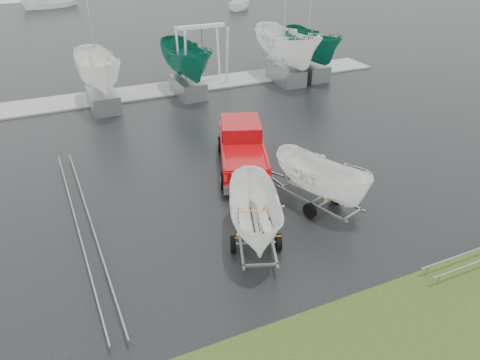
# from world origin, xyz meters

# --- Properties ---
(ground_plane) EXTENTS (120.00, 120.00, 0.00)m
(ground_plane) POSITION_xyz_m (0.00, 0.00, 0.00)
(ground_plane) COLOR black
(ground_plane) RESTS_ON ground
(grass_verge) EXTENTS (40.00, 40.00, 0.00)m
(grass_verge) POSITION_xyz_m (0.00, -11.00, 0.00)
(grass_verge) COLOR #243113
(grass_verge) RESTS_ON ground
(dock) EXTENTS (30.00, 3.00, 0.12)m
(dock) POSITION_xyz_m (0.00, 13.00, 0.05)
(dock) COLOR gray
(dock) RESTS_ON ground
(pickup_truck) EXTENTS (3.91, 6.17, 1.94)m
(pickup_truck) POSITION_xyz_m (-1.37, 0.49, 1.01)
(pickup_truck) COLOR #96080C
(pickup_truck) RESTS_ON ground
(trailer_hitched) EXTENTS (2.37, 3.78, 5.21)m
(trailer_hitched) POSITION_xyz_m (-3.63, -5.52, 2.82)
(trailer_hitched) COLOR gray
(trailer_hitched) RESTS_ON ground
(trailer_parked) EXTENTS (2.18, 3.79, 5.04)m
(trailer_parked) POSITION_xyz_m (-0.14, -4.29, 2.73)
(trailer_parked) COLOR gray
(trailer_parked) RESTS_ON ground
(boat_hoist) EXTENTS (3.30, 2.18, 4.12)m
(boat_hoist) POSITION_xyz_m (1.42, 13.00, 2.67)
(boat_hoist) COLOR silver
(boat_hoist) RESTS_ON ground
(keelboat_0) EXTENTS (2.43, 3.20, 10.60)m
(keelboat_0) POSITION_xyz_m (-5.91, 11.00, 3.86)
(keelboat_0) COLOR gray
(keelboat_0) RESTS_ON ground
(keelboat_1) EXTENTS (2.45, 3.20, 7.62)m
(keelboat_1) POSITION_xyz_m (-0.34, 11.20, 3.89)
(keelboat_1) COLOR gray
(keelboat_1) RESTS_ON ground
(keelboat_2) EXTENTS (2.79, 3.20, 10.98)m
(keelboat_2) POSITION_xyz_m (6.97, 11.00, 4.45)
(keelboat_2) COLOR gray
(keelboat_2) RESTS_ON ground
(keelboat_3) EXTENTS (2.42, 3.20, 10.59)m
(keelboat_3) POSITION_xyz_m (9.15, 11.30, 3.84)
(keelboat_3) COLOR gray
(keelboat_3) RESTS_ON ground
(mast_rack_0) EXTENTS (0.56, 6.50, 0.06)m
(mast_rack_0) POSITION_xyz_m (-9.00, 1.00, 0.35)
(mast_rack_0) COLOR gray
(mast_rack_0) RESTS_ON ground
(mast_rack_1) EXTENTS (0.56, 6.50, 0.06)m
(mast_rack_1) POSITION_xyz_m (-9.00, -5.00, 0.35)
(mast_rack_1) COLOR gray
(mast_rack_1) RESTS_ON ground
(moored_boat_1) EXTENTS (3.85, 3.80, 12.02)m
(moored_boat_1) POSITION_xyz_m (-5.26, 53.33, 0.00)
(moored_boat_1) COLOR white
(moored_boat_1) RESTS_ON ground
(moored_boat_2) EXTENTS (3.27, 3.28, 11.06)m
(moored_boat_2) POSITION_xyz_m (17.40, 41.88, 0.01)
(moored_boat_2) COLOR white
(moored_boat_2) RESTS_ON ground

